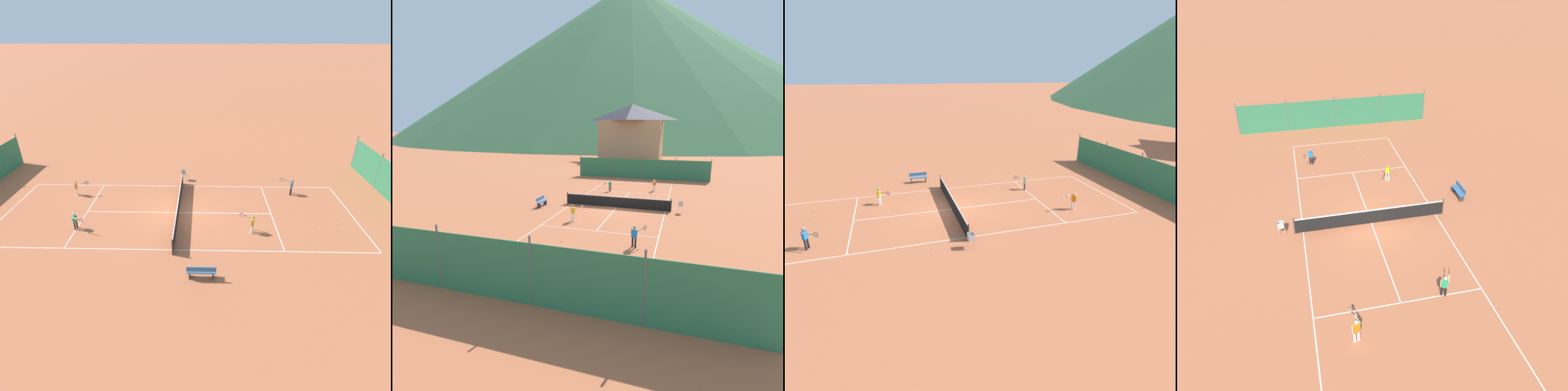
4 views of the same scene
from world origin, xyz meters
The scene contains 13 objects.
ground_plane centered at (0.00, 0.00, 0.00)m, with size 600.00×600.00×0.00m, color #B7603D.
court_line_markings centered at (0.00, 0.00, 0.00)m, with size 8.25×23.85×0.01m.
tennis_net centered at (0.00, 0.00, 0.50)m, with size 9.18×0.08×1.06m.
windscreen_fence_near centered at (0.00, -15.50, 1.31)m, with size 17.28×0.08×2.90m.
player_far_baseline centered at (-2.14, 6.34, 0.70)m, with size 0.71×0.90×1.19m.
player_far_service centered at (2.88, -8.40, 0.76)m, with size 0.80×0.94×1.30m.
player_near_baseline centered at (-2.23, -4.72, 0.72)m, with size 0.77×0.90×1.23m.
player_near_service centered at (2.41, 7.92, 0.74)m, with size 0.41×1.09×1.27m.
tennis_ball_service_box centered at (4.69, -2.09, 0.03)m, with size 0.07×0.07×0.07m, color #CCE033.
tennis_ball_by_net_right centered at (-1.46, -8.86, 0.03)m, with size 0.07×0.07×0.07m, color #CCE033.
tennis_ball_alley_right centered at (-1.24, -10.44, 0.03)m, with size 0.07×0.07×0.07m, color #CCE033.
ball_hopper centered at (5.30, -0.05, 0.66)m, with size 0.36×0.36×0.89m.
courtside_bench centered at (-6.34, -1.62, 0.45)m, with size 0.36×1.50×0.84m.
Camera 4 is at (4.00, 18.09, 13.89)m, focal length 35.00 mm.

